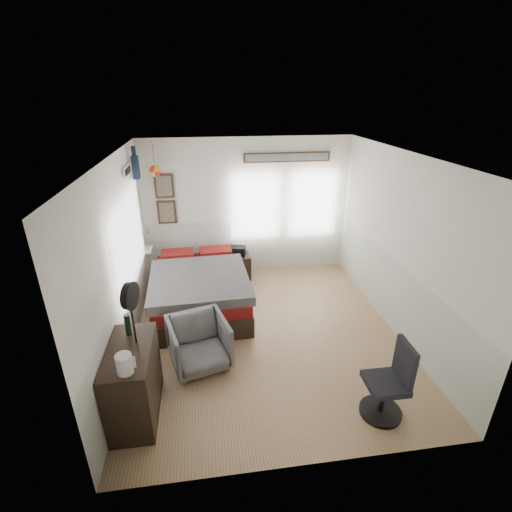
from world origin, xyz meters
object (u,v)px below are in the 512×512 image
at_px(nightstand, 237,267).
at_px(task_chair, 389,387).
at_px(armchair, 199,343).
at_px(dresser, 134,382).
at_px(bed, 200,289).

distance_m(nightstand, task_chair, 3.92).
xyz_separation_m(nightstand, task_chair, (1.37, -3.67, 0.15)).
distance_m(armchair, task_chair, 2.43).
height_order(dresser, armchair, dresser).
bearing_deg(dresser, task_chair, -8.53).
distance_m(dresser, armchair, 1.04).
relative_size(armchair, task_chair, 0.79).
relative_size(bed, dresser, 2.24).
xyz_separation_m(armchair, task_chair, (2.13, -1.16, 0.05)).
relative_size(bed, armchair, 2.91).
distance_m(bed, nightstand, 1.25).
bearing_deg(bed, task_chair, -53.92).
bearing_deg(dresser, armchair, 45.16).
bearing_deg(dresser, bed, 71.71).
relative_size(nightstand, task_chair, 0.51).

